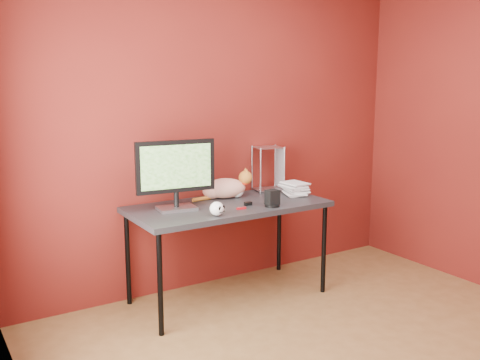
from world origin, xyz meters
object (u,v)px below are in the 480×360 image
desk (228,211)px  monitor (176,171)px  skull_mug (217,209)px  cat (225,188)px  book_stack (286,128)px  speaker (272,199)px

desk → monitor: bearing=172.7°
desk → skull_mug: size_ratio=13.91×
cat → skull_mug: size_ratio=4.62×
monitor → cat: monitor is taller
skull_mug → desk: bearing=26.0°
cat → skull_mug: (-0.33, -0.46, -0.03)m
cat → book_stack: size_ratio=0.46×
desk → speaker: bearing=-45.4°
monitor → cat: 0.55m
monitor → speaker: size_ratio=4.63×
cat → skull_mug: 0.57m
monitor → book_stack: size_ratio=0.54×
desk → monitor: (-0.41, 0.05, 0.33)m
monitor → skull_mug: bearing=-56.0°
speaker → skull_mug: bearing=-177.3°
cat → speaker: bearing=-52.1°
monitor → cat: (0.49, 0.14, -0.20)m
skull_mug → speaker: (0.48, 0.02, 0.01)m
speaker → desk: bearing=134.8°
skull_mug → speaker: speaker is taller
cat → book_stack: bearing=0.9°
book_stack → skull_mug: bearing=-159.7°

